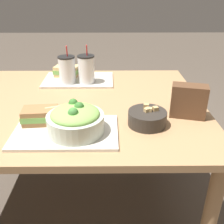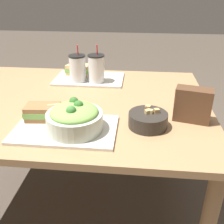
% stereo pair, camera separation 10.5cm
% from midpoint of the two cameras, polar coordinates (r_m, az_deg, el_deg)
% --- Properties ---
extents(ground_plane, '(12.00, 12.00, 0.00)m').
position_cam_midpoint_polar(ground_plane, '(1.74, -5.30, -19.12)').
color(ground_plane, '#4C4238').
extents(dining_table, '(1.36, 1.01, 0.70)m').
position_cam_midpoint_polar(dining_table, '(1.37, -6.38, -0.59)').
color(dining_table, '#A37A51').
rests_on(dining_table, ground_plane).
extents(tray_near, '(0.41, 0.26, 0.01)m').
position_cam_midpoint_polar(tray_near, '(1.06, -7.31, -3.80)').
color(tray_near, beige).
rests_on(tray_near, dining_table).
extents(tray_far, '(0.41, 0.26, 0.01)m').
position_cam_midpoint_polar(tray_far, '(1.60, -3.09, 7.18)').
color(tray_far, beige).
rests_on(tray_far, dining_table).
extents(salad_bowl, '(0.22, 0.22, 0.12)m').
position_cam_midpoint_polar(salad_bowl, '(1.02, -5.24, -1.33)').
color(salad_bowl, beige).
rests_on(salad_bowl, tray_near).
extents(soup_bowl, '(0.16, 0.16, 0.08)m').
position_cam_midpoint_polar(soup_bowl, '(1.09, 10.60, -1.64)').
color(soup_bowl, '#2D2823').
rests_on(soup_bowl, dining_table).
extents(sandwich_near, '(0.15, 0.10, 0.06)m').
position_cam_midpoint_polar(sandwich_near, '(1.13, -12.23, -0.08)').
color(sandwich_near, olive).
rests_on(sandwich_near, tray_near).
extents(baguette_near, '(0.14, 0.10, 0.06)m').
position_cam_midpoint_polar(baguette_near, '(1.13, -7.98, 0.35)').
color(baguette_near, '#DBBC84').
rests_on(baguette_near, tray_near).
extents(sandwich_far, '(0.16, 0.13, 0.06)m').
position_cam_midpoint_polar(sandwich_far, '(1.65, -5.46, 9.12)').
color(sandwich_far, tan).
rests_on(sandwich_far, tray_far).
extents(drink_cup_dark, '(0.10, 0.10, 0.21)m').
position_cam_midpoint_polar(drink_cup_dark, '(1.53, -5.54, 9.25)').
color(drink_cup_dark, silver).
rests_on(drink_cup_dark, tray_far).
extents(drink_cup_red, '(0.10, 0.10, 0.22)m').
position_cam_midpoint_polar(drink_cup_red, '(1.51, -1.42, 9.24)').
color(drink_cup_red, silver).
rests_on(drink_cup_red, tray_far).
extents(chip_bag, '(0.16, 0.10, 0.15)m').
position_cam_midpoint_polar(chip_bag, '(1.17, 19.69, 1.42)').
color(chip_bag, brown).
rests_on(chip_bag, dining_table).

